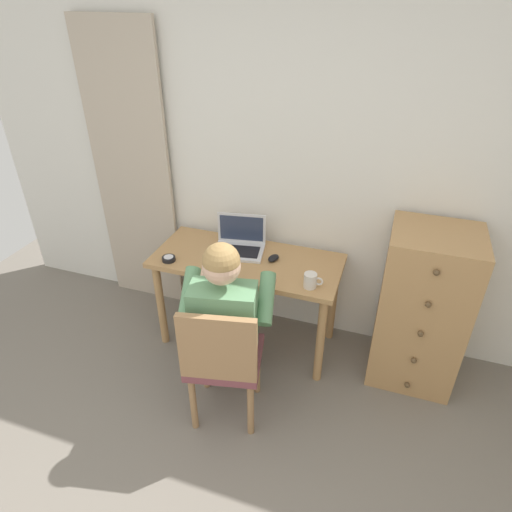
# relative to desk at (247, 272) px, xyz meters

# --- Properties ---
(wall_back) EXTENTS (4.80, 0.05, 2.50)m
(wall_back) POSITION_rel_desk_xyz_m (0.22, 0.35, 0.64)
(wall_back) COLOR silver
(wall_back) RESTS_ON ground_plane
(curtain_panel) EXTENTS (0.63, 0.03, 2.15)m
(curtain_panel) POSITION_rel_desk_xyz_m (-1.00, 0.28, 0.47)
(curtain_panel) COLOR #BCAD99
(curtain_panel) RESTS_ON ground_plane
(desk) EXTENTS (1.28, 0.56, 0.72)m
(desk) POSITION_rel_desk_xyz_m (0.00, 0.00, 0.00)
(desk) COLOR tan
(desk) RESTS_ON ground_plane
(dresser) EXTENTS (0.53, 0.51, 1.09)m
(dresser) POSITION_rel_desk_xyz_m (1.16, 0.05, -0.06)
(dresser) COLOR tan
(dresser) RESTS_ON ground_plane
(chair) EXTENTS (0.49, 0.48, 0.89)m
(chair) POSITION_rel_desk_xyz_m (0.11, -0.72, -0.11)
(chair) COLOR brown
(chair) RESTS_ON ground_plane
(person_seated) EXTENTS (0.61, 0.64, 1.20)m
(person_seated) POSITION_rel_desk_xyz_m (0.08, -0.54, 0.07)
(person_seated) COLOR #4C4C4C
(person_seated) RESTS_ON ground_plane
(laptop) EXTENTS (0.38, 0.30, 0.24)m
(laptop) POSITION_rel_desk_xyz_m (-0.09, 0.10, 0.16)
(laptop) COLOR silver
(laptop) RESTS_ON desk
(computer_mouse) EXTENTS (0.08, 0.11, 0.03)m
(computer_mouse) POSITION_rel_desk_xyz_m (0.18, 0.04, 0.12)
(computer_mouse) COLOR black
(computer_mouse) RESTS_ON desk
(desk_clock) EXTENTS (0.09, 0.09, 0.03)m
(desk_clock) POSITION_rel_desk_xyz_m (-0.49, -0.19, 0.12)
(desk_clock) COLOR black
(desk_clock) RESTS_ON desk
(coffee_mug) EXTENTS (0.12, 0.08, 0.09)m
(coffee_mug) POSITION_rel_desk_xyz_m (0.48, -0.18, 0.16)
(coffee_mug) COLOR silver
(coffee_mug) RESTS_ON desk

